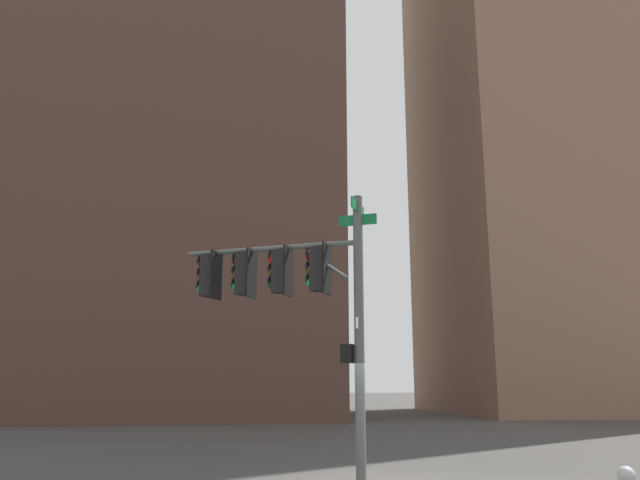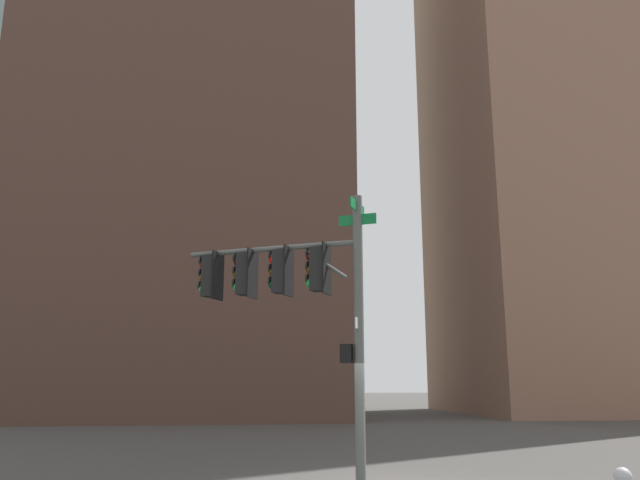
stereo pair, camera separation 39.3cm
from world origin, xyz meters
TOP-DOWN VIEW (x-y plane):
  - signal_pole_assembly at (1.91, -0.71)m, footprint 4.24×2.45m
  - building_brick_nearside at (6.81, -27.52)m, footprint 19.45×17.06m
  - building_brick_midblock at (-19.76, -27.90)m, footprint 16.90×15.81m

SIDE VIEW (x-z plane):
  - signal_pole_assembly at x=1.91m, z-range 1.07..7.30m
  - building_brick_nearside at x=6.81m, z-range 0.00..40.97m
  - building_brick_midblock at x=-19.76m, z-range 0.00..48.11m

